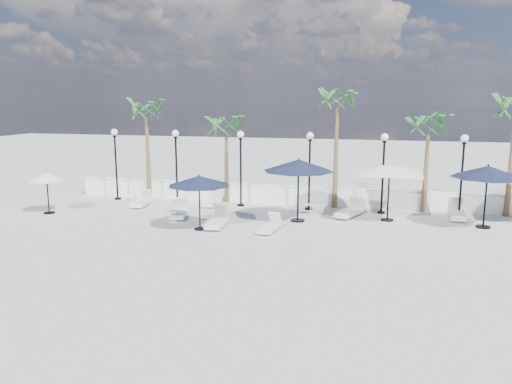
% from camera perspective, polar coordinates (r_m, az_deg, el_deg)
% --- Properties ---
extents(ground, '(100.00, 100.00, 0.00)m').
position_cam_1_polar(ground, '(18.75, 3.28, -6.25)').
color(ground, '#AFB0AB').
rests_on(ground, ground).
extents(balustrade, '(26.00, 0.30, 1.01)m').
position_cam_1_polar(balustrade, '(25.83, 6.36, -0.51)').
color(balustrade, white).
rests_on(balustrade, ground).
extents(lamppost_0, '(0.36, 0.36, 3.84)m').
position_cam_1_polar(lamppost_0, '(27.94, -15.77, 4.20)').
color(lamppost_0, black).
rests_on(lamppost_0, ground).
extents(lamppost_1, '(0.36, 0.36, 3.84)m').
position_cam_1_polar(lamppost_1, '(26.39, -9.12, 4.11)').
color(lamppost_1, black).
rests_on(lamppost_1, ground).
extents(lamppost_2, '(0.36, 0.36, 3.84)m').
position_cam_1_polar(lamppost_2, '(25.24, -1.76, 3.94)').
color(lamppost_2, black).
rests_on(lamppost_2, ground).
extents(lamppost_3, '(0.36, 0.36, 3.84)m').
position_cam_1_polar(lamppost_3, '(24.53, 6.15, 3.69)').
color(lamppost_3, black).
rests_on(lamppost_3, ground).
extents(lamppost_4, '(0.36, 0.36, 3.84)m').
position_cam_1_polar(lamppost_4, '(24.32, 14.36, 3.36)').
color(lamppost_4, black).
rests_on(lamppost_4, ground).
extents(lamppost_5, '(0.36, 0.36, 3.84)m').
position_cam_1_polar(lamppost_5, '(24.61, 22.54, 2.96)').
color(lamppost_5, black).
rests_on(lamppost_5, ground).
extents(palm_0, '(2.60, 2.60, 5.50)m').
position_cam_1_polar(palm_0, '(27.80, -12.44, 8.54)').
color(palm_0, brown).
rests_on(palm_0, ground).
extents(palm_1, '(2.60, 2.60, 4.70)m').
position_cam_1_polar(palm_1, '(26.17, -3.43, 6.95)').
color(palm_1, brown).
rests_on(palm_1, ground).
extents(palm_2, '(2.60, 2.60, 6.10)m').
position_cam_1_polar(palm_2, '(25.02, 9.29, 9.78)').
color(palm_2, brown).
rests_on(palm_2, ground).
extents(palm_3, '(2.60, 2.60, 4.90)m').
position_cam_1_polar(palm_3, '(25.08, 19.11, 6.67)').
color(palm_3, brown).
rests_on(palm_3, ground).
extents(lounger_0, '(1.14, 2.03, 0.72)m').
position_cam_1_polar(lounger_0, '(23.44, -8.83, -2.29)').
color(lounger_0, white).
rests_on(lounger_0, ground).
extents(lounger_1, '(0.80, 1.88, 0.68)m').
position_cam_1_polar(lounger_1, '(26.21, -12.92, -1.08)').
color(lounger_1, white).
rests_on(lounger_1, ground).
extents(lounger_2, '(0.57, 1.73, 0.65)m').
position_cam_1_polar(lounger_2, '(25.77, -5.04, -1.08)').
color(lounger_2, white).
rests_on(lounger_2, ground).
extents(lounger_3, '(0.82, 2.09, 0.77)m').
position_cam_1_polar(lounger_3, '(21.57, -4.43, -3.29)').
color(lounger_3, white).
rests_on(lounger_3, ground).
extents(lounger_4, '(1.39, 2.15, 0.77)m').
position_cam_1_polar(lounger_4, '(23.68, 10.66, -2.17)').
color(lounger_4, white).
rests_on(lounger_4, ground).
extents(lounger_5, '(0.75, 1.74, 0.63)m').
position_cam_1_polar(lounger_5, '(20.72, 1.62, -3.97)').
color(lounger_5, white).
rests_on(lounger_5, ground).
extents(lounger_8, '(0.76, 2.07, 0.76)m').
position_cam_1_polar(lounger_8, '(24.68, 21.95, -2.26)').
color(lounger_8, white).
rests_on(lounger_8, ground).
extents(side_table_0, '(0.52, 0.52, 0.51)m').
position_cam_1_polar(side_table_0, '(27.45, -13.73, -0.43)').
color(side_table_0, white).
rests_on(side_table_0, ground).
extents(side_table_1, '(0.53, 0.53, 0.52)m').
position_cam_1_polar(side_table_1, '(22.56, -9.30, -2.63)').
color(side_table_1, white).
rests_on(side_table_1, ground).
extents(side_table_2, '(0.49, 0.49, 0.47)m').
position_cam_1_polar(side_table_2, '(23.92, 6.28, -1.86)').
color(side_table_2, white).
rests_on(side_table_2, ground).
extents(parasol_navy_left, '(2.66, 2.66, 2.35)m').
position_cam_1_polar(parasol_navy_left, '(20.80, -6.52, 1.24)').
color(parasol_navy_left, black).
rests_on(parasol_navy_left, ground).
extents(parasol_navy_mid, '(3.20, 3.20, 2.87)m').
position_cam_1_polar(parasol_navy_mid, '(22.09, 4.88, 3.02)').
color(parasol_navy_mid, black).
rests_on(parasol_navy_mid, ground).
extents(parasol_navy_right, '(3.05, 3.05, 2.73)m').
position_cam_1_polar(parasol_navy_right, '(23.05, 24.96, 2.08)').
color(parasol_navy_right, black).
rests_on(parasol_navy_right, ground).
extents(parasol_cream_sq_a, '(5.58, 5.58, 2.74)m').
position_cam_1_polar(parasol_cream_sq_a, '(22.91, 15.05, 3.00)').
color(parasol_cream_sq_a, black).
rests_on(parasol_cream_sq_a, ground).
extents(parasol_cream_small, '(1.68, 1.68, 2.06)m').
position_cam_1_polar(parasol_cream_small, '(25.65, -22.82, 1.58)').
color(parasol_cream_small, black).
rests_on(parasol_cream_small, ground).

